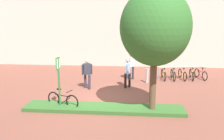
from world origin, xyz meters
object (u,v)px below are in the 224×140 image
object	(u,v)px
person_shirt_blue	(128,71)
person_suited_navy	(87,72)
tree_sidewalk	(155,28)
person_shirt_white	(131,65)
bike_rack_cluster	(182,74)
bike_at_sign	(63,100)
bollard_steel	(147,76)
parking_sign_post	(59,75)

from	to	relation	value
person_shirt_blue	person_suited_navy	xyz separation A→B (m)	(-2.29, -0.43, 0.00)
tree_sidewalk	person_shirt_white	world-z (taller)	tree_sidewalk
person_shirt_white	person_suited_navy	world-z (taller)	same
person_shirt_white	person_suited_navy	bearing A→B (deg)	-136.23
bike_rack_cluster	person_shirt_white	xyz separation A→B (m)	(-3.41, -0.29, 0.64)
bike_at_sign	person_shirt_white	size ratio (longest dim) A/B	0.93
bollard_steel	person_shirt_blue	distance (m)	1.70
tree_sidewalk	person_shirt_blue	distance (m)	4.54
parking_sign_post	bollard_steel	xyz separation A→B (m)	(4.12, 4.58, -1.08)
tree_sidewalk	bike_at_sign	bearing A→B (deg)	177.14
parking_sign_post	person_suited_navy	world-z (taller)	parking_sign_post
parking_sign_post	person_suited_navy	size ratio (longest dim) A/B	1.35
bike_at_sign	person_suited_navy	bearing A→B (deg)	79.29
person_shirt_white	bike_at_sign	bearing A→B (deg)	-119.75
bike_rack_cluster	bollard_steel	world-z (taller)	bollard_steel
bike_rack_cluster	parking_sign_post	bearing A→B (deg)	-138.58
parking_sign_post	person_shirt_blue	world-z (taller)	parking_sign_post
tree_sidewalk	person_shirt_white	bearing A→B (deg)	99.85
parking_sign_post	person_suited_navy	bearing A→B (deg)	78.47
bollard_steel	person_suited_navy	bearing A→B (deg)	-156.82
parking_sign_post	person_shirt_white	bearing A→B (deg)	60.37
bollard_steel	person_suited_navy	xyz separation A→B (m)	(-3.49, -1.50, 0.53)
bollard_steel	person_suited_navy	size ratio (longest dim) A/B	0.52
parking_sign_post	bike_rack_cluster	bearing A→B (deg)	41.42
bike_at_sign	person_suited_navy	world-z (taller)	person_suited_navy
bike_at_sign	tree_sidewalk	bearing A→B (deg)	-2.86
tree_sidewalk	bike_rack_cluster	world-z (taller)	tree_sidewalk
person_shirt_blue	parking_sign_post	bearing A→B (deg)	-129.74
parking_sign_post	person_suited_navy	distance (m)	3.19
person_shirt_white	person_suited_navy	size ratio (longest dim) A/B	1.00
person_shirt_white	person_suited_navy	distance (m)	3.42
parking_sign_post	bike_rack_cluster	size ratio (longest dim) A/B	0.73
parking_sign_post	bollard_steel	size ratio (longest dim) A/B	2.59
person_suited_navy	tree_sidewalk	bearing A→B (deg)	-42.36
person_shirt_white	tree_sidewalk	bearing A→B (deg)	-80.15
bike_at_sign	person_shirt_white	distance (m)	6.13
tree_sidewalk	person_shirt_blue	xyz separation A→B (m)	(-1.13, 3.55, -2.60)
person_shirt_blue	person_shirt_white	size ratio (longest dim) A/B	1.00
bollard_steel	person_shirt_blue	size ratio (longest dim) A/B	0.52
parking_sign_post	person_shirt_white	xyz separation A→B (m)	(3.10, 5.45, -0.54)
tree_sidewalk	bike_at_sign	world-z (taller)	tree_sidewalk
bollard_steel	tree_sidewalk	bearing A→B (deg)	-90.87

